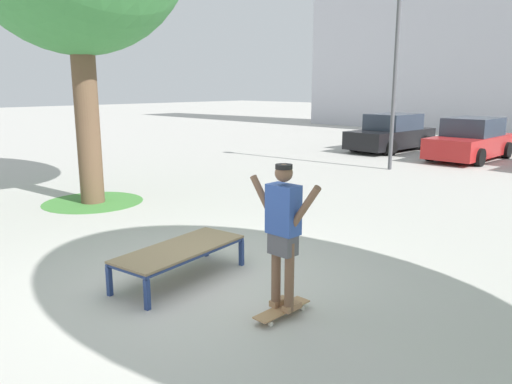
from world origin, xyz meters
The scene contains 8 objects.
ground_plane centered at (0.00, 0.00, 0.00)m, with size 120.00×120.00×0.00m, color #B7B5AD.
skate_box centered at (-0.29, -0.18, 0.41)m, with size 1.02×1.99×0.46m.
skateboard centered at (1.45, -0.05, 0.08)m, with size 0.20×0.80×0.09m.
skater centered at (1.45, -0.05, 1.07)m, with size 1.00×0.28×1.69m.
grass_patch_near_left centered at (-5.44, 1.28, 0.00)m, with size 2.24×2.24×0.01m, color #47893D.
car_black centered at (-5.14, 14.38, 0.69)m, with size 2.12×4.30×1.50m.
car_red centered at (-1.81, 14.07, 0.69)m, with size 1.96×4.22×1.50m.
light_post centered at (-2.81, 10.11, 3.83)m, with size 0.36×0.36×5.83m.
Camera 1 is at (4.91, -4.09, 2.62)m, focal length 34.66 mm.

